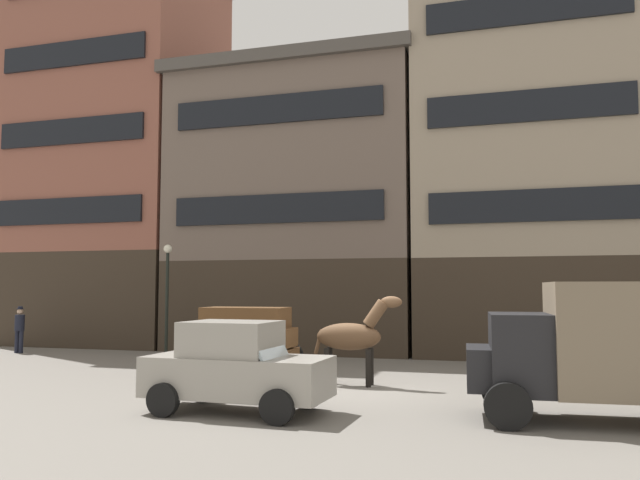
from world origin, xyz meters
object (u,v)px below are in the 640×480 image
object	(u,v)px
cargo_wagon	(247,338)
pedestrian_officer	(20,327)
draft_horse	(352,336)
sedan_dark	(236,367)
streetlamp_curbside	(167,283)
delivery_truck_far	(596,346)

from	to	relation	value
cargo_wagon	pedestrian_officer	world-z (taller)	cargo_wagon
draft_horse	sedan_dark	size ratio (longest dim) A/B	0.63
cargo_wagon	pedestrian_officer	size ratio (longest dim) A/B	1.63
draft_horse	streetlamp_curbside	bearing A→B (deg)	149.75
cargo_wagon	streetlamp_curbside	world-z (taller)	streetlamp_curbside
cargo_wagon	draft_horse	size ratio (longest dim) A/B	1.25
delivery_truck_far	cargo_wagon	bearing A→B (deg)	159.31
delivery_truck_far	streetlamp_curbside	world-z (taller)	streetlamp_curbside
sedan_dark	pedestrian_officer	distance (m)	15.33
streetlamp_curbside	pedestrian_officer	bearing A→B (deg)	-174.62
cargo_wagon	streetlamp_curbside	bearing A→B (deg)	137.68
delivery_truck_far	sedan_dark	size ratio (longest dim) A/B	1.19
draft_horse	streetlamp_curbside	distance (m)	9.60
delivery_truck_far	sedan_dark	world-z (taller)	delivery_truck_far
cargo_wagon	sedan_dark	xyz separation A→B (m)	(1.53, -4.13, -0.23)
delivery_truck_far	pedestrian_officer	world-z (taller)	delivery_truck_far
cargo_wagon	sedan_dark	size ratio (longest dim) A/B	0.78
draft_horse	delivery_truck_far	size ratio (longest dim) A/B	0.53
draft_horse	sedan_dark	world-z (taller)	draft_horse
draft_horse	sedan_dark	xyz separation A→B (m)	(-1.42, -4.14, -0.36)
draft_horse	cargo_wagon	bearing A→B (deg)	-179.98
draft_horse	streetlamp_curbside	xyz separation A→B (m)	(-8.21, 4.79, 1.40)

